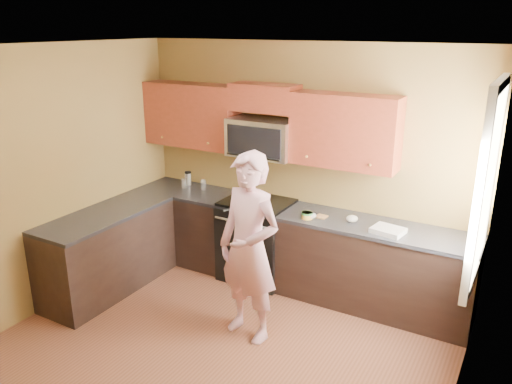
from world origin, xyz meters
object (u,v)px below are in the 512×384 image
Objects in this scene: woman at (249,248)px; butter_tub at (307,219)px; stove at (257,239)px; microwave at (263,156)px; travel_mug at (188,185)px; frying_pan at (245,208)px.

butter_tub is at bearing 89.49° from woman.
microwave is at bearing 90.00° from stove.
butter_tub is at bearing -11.91° from stove.
stove is 0.98m from microwave.
microwave reaches higher than travel_mug.
stove is at bearing 105.37° from frying_pan.
woman is 14.83× the size of butter_tub.
woman is at bearing -37.29° from travel_mug.
stove is 0.83m from butter_tub.
frying_pan is 2.84× the size of travel_mug.
microwave reaches higher than butter_tub.
frying_pan is 1.18m from travel_mug.
stove is at bearing -90.00° from microwave.
woman is (0.52, -1.06, 0.43)m from stove.
microwave is 1.23m from travel_mug.
travel_mug is (-1.63, 1.24, 0.01)m from woman.
woman is at bearing -66.32° from microwave.
microwave is at bearing 158.58° from butter_tub.
microwave is at bearing -2.74° from travel_mug.
microwave is 6.22× the size of butter_tub.
stove is at bearing 126.11° from woman.
frying_pan is 4.09× the size of butter_tub.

